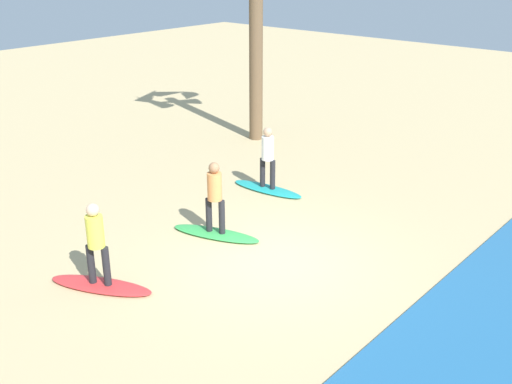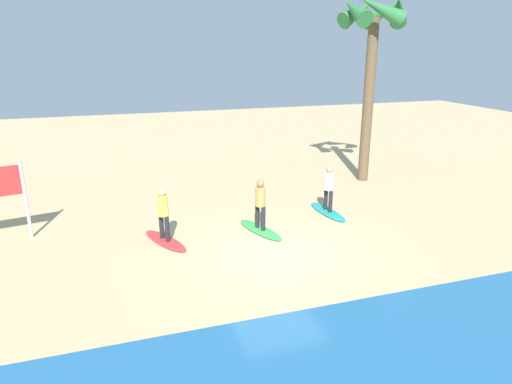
{
  "view_description": "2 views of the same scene",
  "coord_description": "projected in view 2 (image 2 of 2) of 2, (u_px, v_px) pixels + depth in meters",
  "views": [
    {
      "loc": [
        8.61,
        6.98,
        6.03
      ],
      "look_at": [
        -0.99,
        -1.33,
        0.88
      ],
      "focal_mm": 42.8,
      "sensor_mm": 36.0,
      "label": 1
    },
    {
      "loc": [
        4.23,
        11.17,
        5.75
      ],
      "look_at": [
        -0.08,
        -2.15,
        1.2
      ],
      "focal_mm": 31.99,
      "sensor_mm": 36.0,
      "label": 2
    }
  ],
  "objects": [
    {
      "name": "ground_plane",
      "position": [
        276.0,
        254.0,
        13.13
      ],
      "size": [
        60.0,
        60.0,
        0.0
      ],
      "primitive_type": "plane",
      "color": "tan"
    },
    {
      "name": "surfboard_teal",
      "position": [
        327.0,
        212.0,
        16.31
      ],
      "size": [
        0.74,
        2.14,
        0.09
      ],
      "primitive_type": "ellipsoid",
      "rotation": [
        0.0,
        0.0,
        1.66
      ],
      "color": "teal",
      "rests_on": "ground"
    },
    {
      "name": "surfer_teal",
      "position": [
        329.0,
        185.0,
        16.0
      ],
      "size": [
        0.32,
        0.46,
        1.64
      ],
      "color": "#232328",
      "rests_on": "surfboard_teal"
    },
    {
      "name": "surfboard_green",
      "position": [
        260.0,
        230.0,
        14.71
      ],
      "size": [
        1.18,
        2.17,
        0.09
      ],
      "primitive_type": "ellipsoid",
      "rotation": [
        0.0,
        0.0,
        1.88
      ],
      "color": "green",
      "rests_on": "ground"
    },
    {
      "name": "surfer_green",
      "position": [
        260.0,
        201.0,
        14.4
      ],
      "size": [
        0.32,
        0.44,
        1.64
      ],
      "color": "#232328",
      "rests_on": "surfboard_green"
    },
    {
      "name": "surfboard_red",
      "position": [
        165.0,
        241.0,
        13.9
      ],
      "size": [
        1.38,
        2.14,
        0.09
      ],
      "primitive_type": "ellipsoid",
      "rotation": [
        0.0,
        0.0,
        2.0
      ],
      "color": "red",
      "rests_on": "ground"
    },
    {
      "name": "surfer_red",
      "position": [
        163.0,
        210.0,
        13.59
      ],
      "size": [
        0.32,
        0.43,
        1.64
      ],
      "color": "#232328",
      "rests_on": "surfboard_red"
    },
    {
      "name": "palm_tree",
      "position": [
        373.0,
        33.0,
        18.39
      ],
      "size": [
        2.88,
        3.03,
        7.73
      ],
      "color": "brown",
      "rests_on": "ground"
    }
  ]
}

